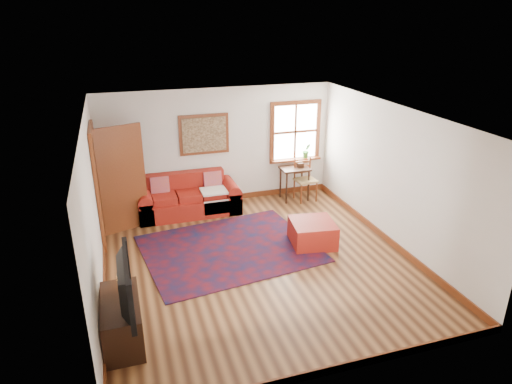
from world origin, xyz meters
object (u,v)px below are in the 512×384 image
object	(u,v)px
red_ottoman	(312,233)
ladder_back_chair	(305,178)
red_leather_sofa	(189,200)
media_cabinet	(122,321)
side_table	(295,173)

from	to	relation	value
red_ottoman	ladder_back_chair	size ratio (longest dim) A/B	0.81
red_ottoman	red_leather_sofa	bearing A→B (deg)	140.59
red_leather_sofa	ladder_back_chair	xyz separation A→B (m)	(2.59, -0.06, 0.23)
red_ottoman	media_cabinet	bearing A→B (deg)	-145.88
media_cabinet	ladder_back_chair	bearing A→B (deg)	41.95
red_leather_sofa	media_cabinet	distance (m)	4.01
side_table	red_leather_sofa	bearing A→B (deg)	-179.77
red_leather_sofa	media_cabinet	bearing A→B (deg)	-111.78
ladder_back_chair	red_ottoman	bearing A→B (deg)	-109.02
red_ottoman	ladder_back_chair	bearing A→B (deg)	78.99
red_ottoman	media_cabinet	size ratio (longest dim) A/B	0.71
side_table	red_ottoman	bearing A→B (deg)	-103.00
red_leather_sofa	media_cabinet	world-z (taller)	red_leather_sofa
red_ottoman	media_cabinet	xyz separation A→B (m)	(-3.38, -1.66, 0.08)
media_cabinet	side_table	bearing A→B (deg)	44.02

